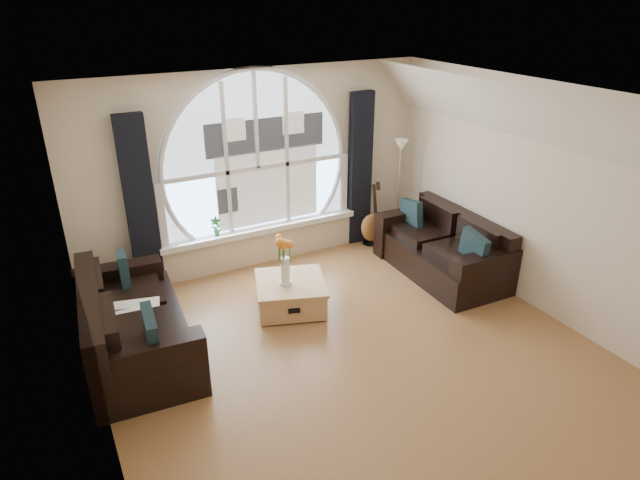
{
  "coord_description": "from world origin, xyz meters",
  "views": [
    {
      "loc": [
        -2.61,
        -4.0,
        3.6
      ],
      "look_at": [
        0.0,
        0.9,
        1.05
      ],
      "focal_mm": 30.75,
      "sensor_mm": 36.0,
      "label": 1
    }
  ],
  "objects_px": {
    "sofa_right": "(441,247)",
    "potted_plant": "(216,226)",
    "guitar": "(372,214)",
    "sofa_left": "(135,322)",
    "floor_lamp": "(398,192)",
    "coffee_chest": "(291,293)",
    "vase_flowers": "(285,255)"
  },
  "relations": [
    {
      "from": "coffee_chest",
      "to": "floor_lamp",
      "type": "bearing_deg",
      "value": 43.67
    },
    {
      "from": "floor_lamp",
      "to": "potted_plant",
      "type": "relative_size",
      "value": 5.97
    },
    {
      "from": "floor_lamp",
      "to": "potted_plant",
      "type": "bearing_deg",
      "value": 174.35
    },
    {
      "from": "sofa_left",
      "to": "floor_lamp",
      "type": "relative_size",
      "value": 1.24
    },
    {
      "from": "sofa_right",
      "to": "floor_lamp",
      "type": "bearing_deg",
      "value": 86.65
    },
    {
      "from": "guitar",
      "to": "potted_plant",
      "type": "relative_size",
      "value": 3.96
    },
    {
      "from": "sofa_left",
      "to": "guitar",
      "type": "xyz_separation_m",
      "value": [
        3.72,
        1.14,
        0.13
      ]
    },
    {
      "from": "floor_lamp",
      "to": "guitar",
      "type": "distance_m",
      "value": 0.53
    },
    {
      "from": "floor_lamp",
      "to": "guitar",
      "type": "xyz_separation_m",
      "value": [
        -0.46,
        -0.01,
        -0.27
      ]
    },
    {
      "from": "vase_flowers",
      "to": "potted_plant",
      "type": "xyz_separation_m",
      "value": [
        -0.4,
        1.35,
        -0.07
      ]
    },
    {
      "from": "sofa_right",
      "to": "guitar",
      "type": "distance_m",
      "value": 1.26
    },
    {
      "from": "sofa_right",
      "to": "coffee_chest",
      "type": "height_order",
      "value": "sofa_right"
    },
    {
      "from": "vase_flowers",
      "to": "sofa_right",
      "type": "bearing_deg",
      "value": -3.36
    },
    {
      "from": "guitar",
      "to": "sofa_right",
      "type": "bearing_deg",
      "value": -70.47
    },
    {
      "from": "coffee_chest",
      "to": "sofa_left",
      "type": "bearing_deg",
      "value": -158.06
    },
    {
      "from": "floor_lamp",
      "to": "vase_flowers",
      "type": "bearing_deg",
      "value": -155.82
    },
    {
      "from": "floor_lamp",
      "to": "potted_plant",
      "type": "distance_m",
      "value": 2.81
    },
    {
      "from": "sofa_left",
      "to": "potted_plant",
      "type": "height_order",
      "value": "sofa_left"
    },
    {
      "from": "sofa_left",
      "to": "vase_flowers",
      "type": "bearing_deg",
      "value": 6.55
    },
    {
      "from": "sofa_left",
      "to": "guitar",
      "type": "relative_size",
      "value": 1.87
    },
    {
      "from": "sofa_right",
      "to": "coffee_chest",
      "type": "relative_size",
      "value": 2.28
    },
    {
      "from": "sofa_left",
      "to": "sofa_right",
      "type": "distance_m",
      "value": 4.06
    },
    {
      "from": "sofa_right",
      "to": "vase_flowers",
      "type": "relative_size",
      "value": 2.69
    },
    {
      "from": "vase_flowers",
      "to": "potted_plant",
      "type": "bearing_deg",
      "value": 106.47
    },
    {
      "from": "sofa_right",
      "to": "guitar",
      "type": "xyz_separation_m",
      "value": [
        -0.34,
        1.2,
        0.13
      ]
    },
    {
      "from": "sofa_right",
      "to": "potted_plant",
      "type": "bearing_deg",
      "value": 153.19
    },
    {
      "from": "sofa_left",
      "to": "floor_lamp",
      "type": "distance_m",
      "value": 4.35
    },
    {
      "from": "coffee_chest",
      "to": "floor_lamp",
      "type": "height_order",
      "value": "floor_lamp"
    },
    {
      "from": "vase_flowers",
      "to": "guitar",
      "type": "bearing_deg",
      "value": 28.93
    },
    {
      "from": "vase_flowers",
      "to": "floor_lamp",
      "type": "height_order",
      "value": "floor_lamp"
    },
    {
      "from": "coffee_chest",
      "to": "potted_plant",
      "type": "relative_size",
      "value": 3.09
    },
    {
      "from": "coffee_chest",
      "to": "vase_flowers",
      "type": "distance_m",
      "value": 0.56
    }
  ]
}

